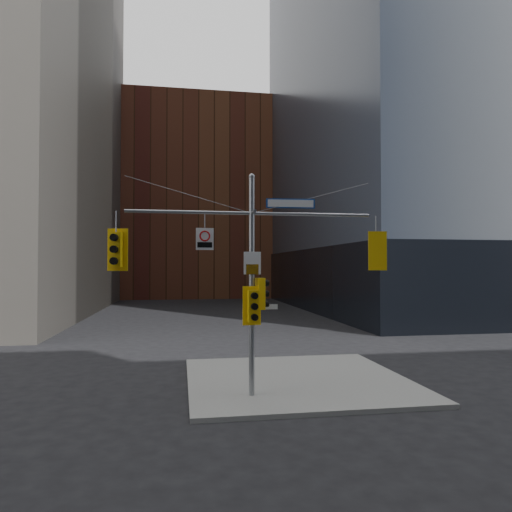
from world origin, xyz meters
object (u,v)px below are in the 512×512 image
object	(u,v)px
traffic_light_pole_front	(253,306)
street_sign_blade	(291,203)
signal_assembly	(252,262)
traffic_light_pole_side	(261,294)
traffic_light_east_arm	(376,251)
traffic_light_west_arm	(116,249)
regulatory_sign_arm	(205,238)

from	to	relation	value
traffic_light_pole_front	street_sign_blade	xyz separation A→B (m)	(1.29, 0.27, 3.33)
signal_assembly	traffic_light_pole_side	size ratio (longest dim) A/B	7.82
signal_assembly	traffic_light_east_arm	bearing A→B (deg)	0.01
street_sign_blade	signal_assembly	bearing A→B (deg)	-176.51
traffic_light_east_arm	traffic_light_west_arm	bearing A→B (deg)	6.43
traffic_light_west_arm	signal_assembly	bearing A→B (deg)	9.04
signal_assembly	street_sign_blade	distance (m)	2.33
traffic_light_pole_side	street_sign_blade	world-z (taller)	street_sign_blade
traffic_light_pole_side	traffic_light_pole_front	xyz separation A→B (m)	(-0.32, -0.28, -0.37)
traffic_light_west_arm	regulatory_sign_arm	world-z (taller)	regulatory_sign_arm
signal_assembly	traffic_light_east_arm	world-z (taller)	signal_assembly
traffic_light_west_arm	street_sign_blade	size ratio (longest dim) A/B	0.82
traffic_light_east_arm	traffic_light_pole_side	bearing A→B (deg)	6.29
traffic_light_east_arm	street_sign_blade	distance (m)	3.35
traffic_light_east_arm	traffic_light_pole_front	bearing A→B (deg)	10.11
regulatory_sign_arm	traffic_light_east_arm	bearing A→B (deg)	-4.45
signal_assembly	regulatory_sign_arm	xyz separation A→B (m)	(-1.51, -0.02, 0.76)
signal_assembly	traffic_light_west_arm	world-z (taller)	signal_assembly
traffic_light_east_arm	traffic_light_pole_front	world-z (taller)	traffic_light_east_arm
traffic_light_west_arm	traffic_light_pole_side	bearing A→B (deg)	9.26
traffic_light_west_arm	traffic_light_pole_front	world-z (taller)	traffic_light_west_arm
signal_assembly	traffic_light_pole_front	world-z (taller)	signal_assembly
signal_assembly	regulatory_sign_arm	bearing A→B (deg)	-179.23
traffic_light_pole_side	traffic_light_pole_front	bearing A→B (deg)	119.04
traffic_light_east_arm	traffic_light_pole_front	size ratio (longest dim) A/B	1.05
traffic_light_east_arm	regulatory_sign_arm	bearing A→B (deg)	6.72
traffic_light_pole_front	traffic_light_pole_side	bearing A→B (deg)	36.12
street_sign_blade	regulatory_sign_arm	distance (m)	3.05
traffic_light_west_arm	traffic_light_pole_side	world-z (taller)	traffic_light_west_arm
signal_assembly	traffic_light_east_arm	size ratio (longest dim) A/B	6.11
traffic_light_pole_front	street_sign_blade	bearing A→B (deg)	6.63
traffic_light_pole_side	traffic_light_east_arm	bearing A→B (deg)	-102.45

